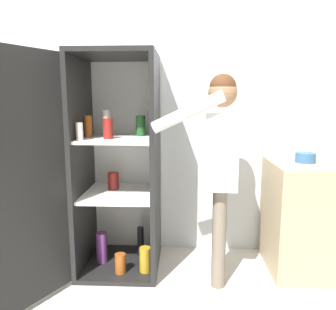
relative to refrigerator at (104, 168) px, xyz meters
name	(u,v)px	position (x,y,z in m)	size (l,w,h in m)	color
wall_back	(162,110)	(0.43, 0.46, 0.43)	(7.00, 0.06, 2.55)	silver
refrigerator	(104,168)	(0.00, 0.00, 0.00)	(0.97, 1.21, 1.72)	black
person	(220,154)	(0.88, -0.12, 0.14)	(0.62, 0.53, 1.55)	#726656
counter	(309,217)	(1.64, 0.10, -0.40)	(0.64, 0.62, 0.88)	tan
bowl	(305,158)	(1.58, 0.12, 0.08)	(0.15, 0.15, 0.08)	#335B8E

